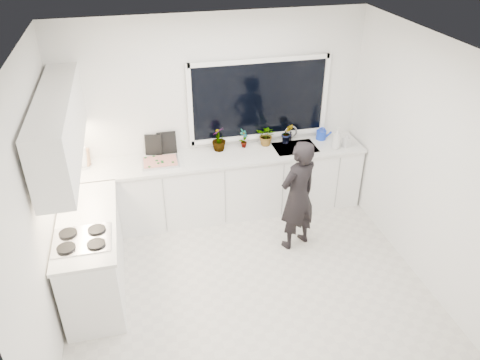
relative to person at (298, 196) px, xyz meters
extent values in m
cube|color=beige|center=(-0.78, -0.55, -0.74)|extent=(4.00, 3.50, 0.02)
cube|color=white|center=(-0.78, 1.21, 0.62)|extent=(4.00, 0.02, 2.70)
cube|color=white|center=(-2.79, -0.55, 0.62)|extent=(0.02, 3.50, 2.70)
cube|color=white|center=(1.23, -0.55, 0.62)|extent=(0.02, 3.50, 2.70)
cube|color=white|center=(-0.78, -0.55, 1.98)|extent=(4.00, 3.50, 0.02)
cube|color=black|center=(-0.18, 1.18, 0.82)|extent=(1.80, 0.02, 1.00)
cube|color=white|center=(-0.78, 0.90, -0.29)|extent=(3.92, 0.58, 0.88)
cube|color=white|center=(-2.45, -0.20, -0.29)|extent=(0.58, 1.60, 0.88)
cube|color=silver|center=(-0.78, 0.89, 0.17)|extent=(3.94, 0.62, 0.04)
cube|color=silver|center=(-2.45, -0.20, 0.17)|extent=(0.62, 1.60, 0.04)
cube|color=white|center=(-2.57, 0.15, 1.12)|extent=(0.34, 2.10, 0.70)
cube|color=silver|center=(0.27, 0.90, 0.14)|extent=(0.58, 0.42, 0.14)
cylinder|color=silver|center=(0.27, 1.10, 0.30)|extent=(0.03, 0.03, 0.22)
cube|color=black|center=(-2.47, -0.55, 0.20)|extent=(0.56, 0.48, 0.03)
imported|color=black|center=(0.00, 0.00, 0.00)|extent=(0.63, 0.53, 1.47)
cube|color=silver|center=(-1.57, 0.87, 0.20)|extent=(0.47, 0.35, 0.03)
cube|color=#AA1622|center=(-1.57, 0.87, 0.22)|extent=(0.43, 0.31, 0.01)
cylinder|color=#1539C7|center=(0.71, 1.06, 0.25)|extent=(0.17, 0.17, 0.13)
cylinder|color=silver|center=(-2.52, 1.00, 0.32)|extent=(0.12, 0.12, 0.26)
cube|color=#9F804A|center=(-2.51, 1.04, 0.30)|extent=(0.15, 0.12, 0.22)
cylinder|color=#ABABAF|center=(-2.63, 0.25, 0.27)|extent=(0.16, 0.16, 0.16)
cube|color=black|center=(-1.63, 1.14, 0.33)|extent=(0.22, 0.07, 0.28)
cube|color=black|center=(-1.45, 1.14, 0.34)|extent=(0.25, 0.02, 0.30)
imported|color=#26662D|center=(-0.76, 1.06, 0.35)|extent=(0.26, 0.26, 0.33)
imported|color=#26662D|center=(-0.42, 1.06, 0.32)|extent=(0.17, 0.17, 0.27)
imported|color=#26662D|center=(-0.09, 1.06, 0.33)|extent=(0.35, 0.34, 0.29)
imported|color=#26662D|center=(0.20, 1.06, 0.33)|extent=(0.17, 0.15, 0.29)
imported|color=#D8BF66|center=(0.80, 0.75, 0.33)|extent=(0.15, 0.15, 0.30)
imported|color=#D8BF66|center=(0.95, 0.75, 0.29)|extent=(0.11, 0.11, 0.20)
camera|label=1|loc=(-1.80, -4.49, 3.09)|focal=35.00mm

